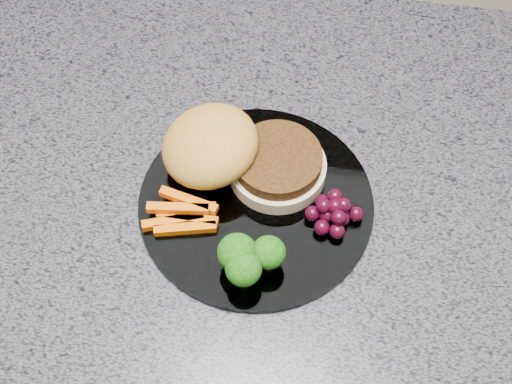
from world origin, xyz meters
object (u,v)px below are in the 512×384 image
Objects in this scene: plate at (256,203)px; grape_bunch at (334,212)px; burger at (234,155)px; island_cabinet at (230,316)px.

grape_bunch is (0.09, -0.01, 0.02)m from plate.
burger reaches higher than plate.
island_cabinet is 0.50m from burger.
burger reaches higher than grape_bunch.
plate is 0.06m from burger.
plate is 0.09m from grape_bunch.
burger is 3.20× the size of grape_bunch.
burger is at bearing 157.10° from grape_bunch.
grape_bunch is (0.12, -0.05, -0.01)m from burger.
grape_bunch is at bearing -22.84° from island_cabinet.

